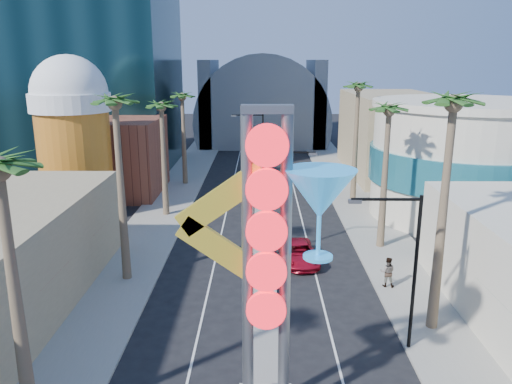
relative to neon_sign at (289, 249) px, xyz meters
The scene contains 21 objects.
sidewalk_west 34.43m from the neon_sign, 107.85° to the left, with size 5.00×100.00×0.15m, color gray.
sidewalk_east 33.97m from the neon_sign, 74.84° to the left, with size 5.00×100.00×0.15m, color gray.
median 35.79m from the neon_sign, 91.33° to the left, with size 1.60×84.00×0.15m, color gray.
brick_filler_west 39.01m from the neon_sign, 115.64° to the left, with size 10.00×10.00×8.00m, color brown.
filler_east 47.58m from the neon_sign, 71.37° to the left, with size 10.00×20.00×10.00m, color #9A8763.
beer_mug 32.39m from the neon_sign, 123.38° to the left, with size 7.00×7.00×14.50m.
turquoise_building 32.10m from the neon_sign, 57.56° to the left, with size 16.60×16.60×10.60m.
canopy 69.11m from the neon_sign, 90.68° to the left, with size 22.00×16.00×22.00m.
neon_sign is the anchor object (origin of this frame).
streetlight_0 17.21m from the neon_sign, 90.90° to the left, with size 3.79×0.25×8.00m.
streetlight_1 41.13m from the neon_sign, 91.90° to the left, with size 3.79×0.25×8.00m.
streetlight_2 8.15m from the neon_sign, 40.46° to the left, with size 3.45×0.25×8.00m.
palm_0 10.21m from the neon_sign, behind, with size 2.40×2.40×11.70m.
palm_1 16.70m from the neon_sign, 126.98° to the left, with size 2.40×2.40×12.70m.
palm_2 28.85m from the neon_sign, 109.95° to the left, with size 2.40×2.40×11.20m.
palm_3 40.31m from the neon_sign, 104.11° to the left, with size 2.40×2.40×11.20m.
palm_5 11.50m from the neon_sign, 40.70° to the left, with size 2.40×2.40×13.20m.
palm_6 20.89m from the neon_sign, 66.74° to the left, with size 2.40×2.40×11.70m.
palm_7 32.29m from the neon_sign, 75.23° to the left, with size 2.40×2.40×12.70m.
red_pickup 17.45m from the neon_sign, 83.92° to the left, with size 2.37×5.13×1.43m, color #AB0D22.
pedestrian_b 15.13m from the neon_sign, 59.74° to the left, with size 0.94×0.73×1.94m, color gray.
Camera 1 is at (-0.21, -14.18, 14.04)m, focal length 35.00 mm.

